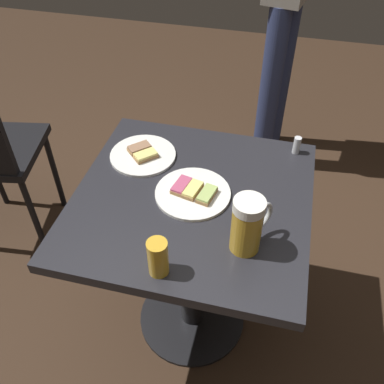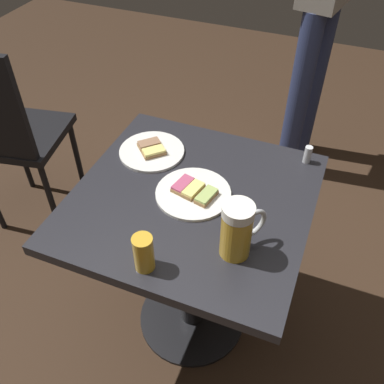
{
  "view_description": "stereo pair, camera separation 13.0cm",
  "coord_description": "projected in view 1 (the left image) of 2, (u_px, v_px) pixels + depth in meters",
  "views": [
    {
      "loc": [
        0.23,
        -0.92,
        1.64
      ],
      "look_at": [
        0.0,
        0.0,
        0.74
      ],
      "focal_mm": 39.6,
      "sensor_mm": 36.0,
      "label": 1
    },
    {
      "loc": [
        0.35,
        -0.88,
        1.64
      ],
      "look_at": [
        0.0,
        0.0,
        0.74
      ],
      "focal_mm": 39.6,
      "sensor_mm": 36.0,
      "label": 2
    }
  ],
  "objects": [
    {
      "name": "cafe_table",
      "position": [
        192.0,
        231.0,
        1.43
      ],
      "size": [
        0.73,
        0.72,
        0.72
      ],
      "color": "black",
      "rests_on": "ground_plane"
    },
    {
      "name": "salt_shaker",
      "position": [
        297.0,
        145.0,
        1.46
      ],
      "size": [
        0.03,
        0.03,
        0.06
      ],
      "primitive_type": "cylinder",
      "color": "silver",
      "rests_on": "cafe_table"
    },
    {
      "name": "plate_near",
      "position": [
        194.0,
        193.0,
        1.32
      ],
      "size": [
        0.24,
        0.24,
        0.03
      ],
      "color": "white",
      "rests_on": "cafe_table"
    },
    {
      "name": "beer_glass_small",
      "position": [
        158.0,
        257.0,
        1.08
      ],
      "size": [
        0.05,
        0.05,
        0.11
      ],
      "primitive_type": "cylinder",
      "color": "gold",
      "rests_on": "cafe_table"
    },
    {
      "name": "beer_mug",
      "position": [
        248.0,
        224.0,
        1.12
      ],
      "size": [
        0.11,
        0.13,
        0.18
      ],
      "color": "gold",
      "rests_on": "cafe_table"
    },
    {
      "name": "ground_plane",
      "position": [
        192.0,
        317.0,
        1.82
      ],
      "size": [
        6.0,
        6.0,
        0.0
      ],
      "primitive_type": "plane",
      "color": "#382619"
    },
    {
      "name": "plate_far",
      "position": [
        143.0,
        154.0,
        1.46
      ],
      "size": [
        0.23,
        0.23,
        0.03
      ],
      "color": "white",
      "rests_on": "cafe_table"
    }
  ]
}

